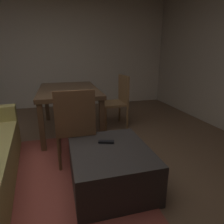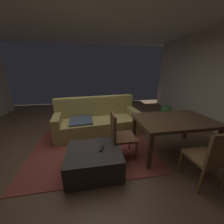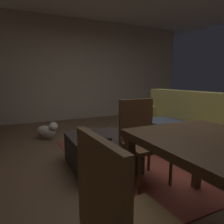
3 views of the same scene
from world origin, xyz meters
TOP-DOWN VIEW (x-y plane):
  - floor at (0.00, 0.00)m, footprint 8.12×8.12m
  - wall_right_window_side at (3.38, 0.00)m, footprint 0.12×6.65m
  - area_rug at (-0.03, -0.08)m, footprint 2.60×2.00m
  - ottoman_coffee_table at (-0.03, -0.76)m, footprint 0.90×0.76m
  - tv_remote at (0.11, -0.75)m, footprint 0.10×0.17m
  - dining_table at (1.59, -0.47)m, footprint 1.48×0.95m
  - dining_chair_west at (0.46, -0.47)m, footprint 0.44×0.44m
  - dining_chair_south at (1.60, -1.34)m, footprint 0.46×0.46m

SIDE VIEW (x-z plane):
  - floor at x=0.00m, z-range 0.00..0.00m
  - area_rug at x=-0.03m, z-range 0.00..0.01m
  - ottoman_coffee_table at x=-0.03m, z-range 0.00..0.41m
  - tv_remote at x=0.11m, z-range 0.41..0.43m
  - dining_chair_west at x=0.46m, z-range 0.06..0.99m
  - dining_chair_south at x=1.60m, z-range 0.06..0.99m
  - dining_table at x=1.59m, z-range 0.29..1.03m
  - wall_right_window_side at x=3.38m, z-range 0.00..2.77m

